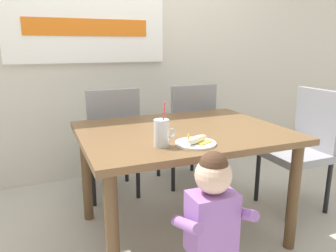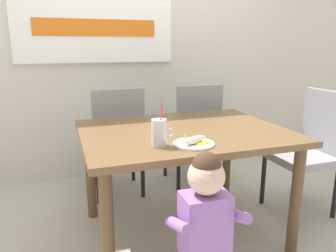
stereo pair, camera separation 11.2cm
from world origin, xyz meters
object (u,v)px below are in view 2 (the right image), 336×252
at_px(dining_chair_left, 117,136).
at_px(peeled_banana, 195,140).
at_px(dining_table, 183,144).
at_px(snack_plate, 194,144).
at_px(dining_chair_right, 194,129).
at_px(dining_chair_far, 311,145).
at_px(toddler_standing, 205,217).
at_px(milk_cup, 159,134).

height_order(dining_chair_left, peeled_banana, dining_chair_left).
xyz_separation_m(dining_table, dining_chair_left, (-0.32, 0.73, -0.12)).
bearing_deg(snack_plate, dining_chair_right, 66.35).
bearing_deg(dining_table, dining_chair_left, 113.50).
bearing_deg(dining_chair_far, dining_table, -89.97).
xyz_separation_m(dining_chair_right, toddler_standing, (-0.56, -1.43, -0.02)).
bearing_deg(milk_cup, snack_plate, -12.68).
xyz_separation_m(dining_chair_far, toddler_standing, (-1.23, -0.69, -0.02)).
bearing_deg(peeled_banana, milk_cup, 163.65).
bearing_deg(snack_plate, peeled_banana, -79.94).
bearing_deg(milk_cup, dining_chair_right, 57.47).
xyz_separation_m(dining_chair_left, snack_plate, (0.25, -1.06, 0.22)).
distance_m(dining_chair_right, toddler_standing, 1.54).
bearing_deg(dining_chair_far, dining_chair_right, -137.67).
relative_size(dining_table, dining_chair_left, 1.38).
bearing_deg(dining_chair_far, snack_plate, -73.73).
distance_m(dining_chair_far, milk_cup, 1.38).
bearing_deg(dining_table, milk_cup, -131.68).
xyz_separation_m(dining_chair_right, snack_plate, (-0.47, -1.07, 0.22)).
xyz_separation_m(dining_chair_left, peeled_banana, (0.25, -1.07, 0.24)).
xyz_separation_m(snack_plate, peeled_banana, (0.00, -0.01, 0.03)).
relative_size(dining_chair_right, snack_plate, 4.17).
distance_m(milk_cup, snack_plate, 0.20).
xyz_separation_m(toddler_standing, peeled_banana, (0.10, 0.35, 0.26)).
relative_size(dining_chair_right, toddler_standing, 1.15).
xyz_separation_m(dining_table, dining_chair_right, (0.40, 0.74, -0.12)).
bearing_deg(dining_chair_far, peeled_banana, -73.08).
bearing_deg(toddler_standing, milk_cup, 102.83).
height_order(dining_chair_far, toddler_standing, dining_chair_far).
relative_size(milk_cup, peeled_banana, 1.42).
xyz_separation_m(dining_chair_far, snack_plate, (-1.14, -0.33, 0.22)).
bearing_deg(snack_plate, dining_chair_left, 103.04).
bearing_deg(dining_chair_far, dining_chair_left, -117.76).
distance_m(dining_chair_left, milk_cup, 1.06).
distance_m(dining_chair_right, milk_cup, 1.25).
distance_m(dining_chair_left, dining_chair_far, 1.56).
distance_m(dining_chair_far, peeled_banana, 1.21).
relative_size(dining_table, peeled_banana, 7.52).
distance_m(dining_table, peeled_banana, 0.37).
bearing_deg(dining_chair_right, dining_chair_far, 132.33).
relative_size(dining_chair_right, milk_cup, 3.85).
bearing_deg(peeled_banana, dining_chair_far, 16.92).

